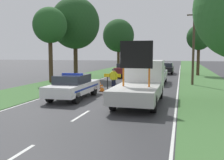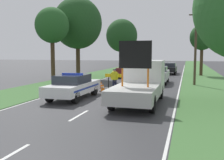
# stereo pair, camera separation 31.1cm
# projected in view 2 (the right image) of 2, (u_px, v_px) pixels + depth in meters

# --- Properties ---
(ground_plane) EXTENTS (160.00, 160.00, 0.00)m
(ground_plane) POSITION_uv_depth(u_px,v_px,m) (99.00, 104.00, 14.01)
(ground_plane) COLOR #333335
(lane_markings) EXTENTS (8.03, 64.99, 0.01)m
(lane_markings) POSITION_uv_depth(u_px,v_px,m) (143.00, 79.00, 27.69)
(lane_markings) COLOR silver
(lane_markings) RESTS_ON ground
(grass_verge_left) EXTENTS (4.45, 120.00, 0.03)m
(grass_verge_left) POSITION_uv_depth(u_px,v_px,m) (103.00, 73.00, 34.86)
(grass_verge_left) COLOR #427038
(grass_verge_left) RESTS_ON ground
(grass_verge_right) EXTENTS (4.45, 120.00, 0.03)m
(grass_verge_right) POSITION_uv_depth(u_px,v_px,m) (202.00, 76.00, 31.41)
(grass_verge_right) COLOR #427038
(grass_verge_right) RESTS_ON ground
(police_car) EXTENTS (1.80, 4.86, 1.53)m
(police_car) POSITION_uv_depth(u_px,v_px,m) (73.00, 86.00, 15.65)
(police_car) COLOR white
(police_car) RESTS_ON ground
(work_truck) EXTENTS (2.17, 6.23, 3.30)m
(work_truck) POSITION_uv_depth(u_px,v_px,m) (141.00, 82.00, 14.64)
(work_truck) COLOR white
(work_truck) RESTS_ON ground
(road_barrier) EXTENTS (2.61, 0.08, 1.17)m
(road_barrier) POSITION_uv_depth(u_px,v_px,m) (122.00, 77.00, 19.33)
(road_barrier) COLOR black
(road_barrier) RESTS_ON ground
(police_officer) EXTENTS (0.56, 0.36, 1.56)m
(police_officer) POSITION_uv_depth(u_px,v_px,m) (115.00, 78.00, 19.04)
(police_officer) COLOR #191E38
(police_officer) RESTS_ON ground
(pedestrian_civilian) EXTENTS (0.63, 0.40, 1.74)m
(pedestrian_civilian) POSITION_uv_depth(u_px,v_px,m) (134.00, 77.00, 18.56)
(pedestrian_civilian) COLOR #232326
(pedestrian_civilian) RESTS_ON ground
(traffic_cone_near_police) EXTENTS (0.40, 0.40, 0.56)m
(traffic_cone_near_police) POSITION_uv_depth(u_px,v_px,m) (103.00, 88.00, 18.52)
(traffic_cone_near_police) COLOR black
(traffic_cone_near_police) RESTS_ON ground
(traffic_cone_centre_front) EXTENTS (0.47, 0.47, 0.65)m
(traffic_cone_centre_front) POSITION_uv_depth(u_px,v_px,m) (122.00, 86.00, 18.95)
(traffic_cone_centre_front) COLOR black
(traffic_cone_centre_front) RESTS_ON ground
(traffic_cone_near_truck) EXTENTS (0.44, 0.44, 0.61)m
(traffic_cone_near_truck) POSITION_uv_depth(u_px,v_px,m) (94.00, 86.00, 18.94)
(traffic_cone_near_truck) COLOR black
(traffic_cone_near_truck) RESTS_ON ground
(traffic_cone_behind_barrier) EXTENTS (0.38, 0.38, 0.53)m
(traffic_cone_behind_barrier) POSITION_uv_depth(u_px,v_px,m) (101.00, 85.00, 20.31)
(traffic_cone_behind_barrier) COLOR black
(traffic_cone_behind_barrier) RESTS_ON ground
(traffic_cone_lane_edge) EXTENTS (0.37, 0.37, 0.52)m
(traffic_cone_lane_edge) POSITION_uv_depth(u_px,v_px,m) (113.00, 90.00, 17.36)
(traffic_cone_lane_edge) COLOR black
(traffic_cone_lane_edge) RESTS_ON ground
(queued_car_sedan_silver) EXTENTS (1.77, 4.63, 1.54)m
(queued_car_sedan_silver) POSITION_uv_depth(u_px,v_px,m) (158.00, 74.00, 23.38)
(queued_car_sedan_silver) COLOR #B2B2B7
(queued_car_sedan_silver) RESTS_ON ground
(queued_car_wagon_maroon) EXTENTS (1.94, 4.13, 1.54)m
(queued_car_wagon_maroon) POSITION_uv_depth(u_px,v_px,m) (128.00, 70.00, 29.63)
(queued_car_wagon_maroon) COLOR maroon
(queued_car_wagon_maroon) RESTS_ON ground
(queued_car_sedan_black) EXTENTS (1.79, 4.68, 1.45)m
(queued_car_sedan_black) POSITION_uv_depth(u_px,v_px,m) (169.00, 68.00, 34.15)
(queued_car_sedan_black) COLOR black
(queued_car_sedan_black) RESTS_ON ground
(roadside_tree_near_left) EXTENTS (2.89, 2.89, 6.10)m
(roadside_tree_near_left) POSITION_uv_depth(u_px,v_px,m) (202.00, 38.00, 31.04)
(roadside_tree_near_left) COLOR #42301E
(roadside_tree_near_left) RESTS_ON ground
(roadside_tree_near_right) EXTENTS (4.75, 4.75, 7.87)m
(roadside_tree_near_right) POSITION_uv_depth(u_px,v_px,m) (122.00, 36.00, 39.95)
(roadside_tree_near_right) COLOR #42301E
(roadside_tree_near_right) RESTS_ON ground
(roadside_tree_mid_right) EXTENTS (5.15, 5.15, 8.55)m
(roadside_tree_mid_right) POSITION_uv_depth(u_px,v_px,m) (78.00, 23.00, 27.65)
(roadside_tree_mid_right) COLOR #42301E
(roadside_tree_mid_right) RESTS_ON ground
(roadside_tree_far_left) EXTENTS (3.08, 3.08, 6.84)m
(roadside_tree_far_left) POSITION_uv_depth(u_px,v_px,m) (52.00, 26.00, 23.79)
(roadside_tree_far_left) COLOR #42301E
(roadside_tree_far_left) RESTS_ON ground
(utility_pole) EXTENTS (1.20, 0.20, 6.52)m
(utility_pole) POSITION_uv_depth(u_px,v_px,m) (196.00, 45.00, 21.79)
(utility_pole) COLOR #473828
(utility_pole) RESTS_ON ground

